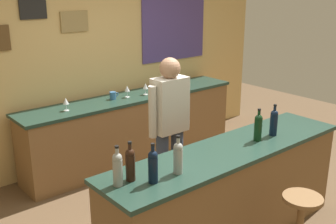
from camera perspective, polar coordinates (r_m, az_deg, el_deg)
The scene contains 17 objects.
ground_plane at distance 4.32m, azimuth 4.04°, elevation -14.81°, with size 10.00×10.00×0.00m, color brown.
back_wall at distance 5.38m, azimuth -10.66°, elevation 7.72°, with size 6.00×0.09×2.80m.
bar_counter at distance 3.85m, azimuth 8.40°, elevation -11.34°, with size 2.56×0.60×0.92m.
side_counter at distance 5.50m, azimuth -4.77°, elevation -2.22°, with size 3.11×0.56×0.90m.
bartender at distance 4.16m, azimuth 0.25°, elevation -1.70°, with size 0.52×0.21×1.62m.
bar_stool at distance 3.61m, azimuth 17.97°, elevation -14.23°, with size 0.32×0.32×0.68m.
wine_bottle_a at distance 2.95m, azimuth -7.05°, elevation -7.76°, with size 0.07×0.07×0.31m.
wine_bottle_b at distance 3.01m, azimuth -5.29°, elevation -7.13°, with size 0.07×0.07×0.31m.
wine_bottle_c at distance 2.97m, azimuth -2.11°, elevation -7.45°, with size 0.07×0.07×0.31m.
wine_bottle_d at distance 3.10m, azimuth 1.41°, elevation -6.25°, with size 0.07×0.07×0.31m.
wine_bottle_e at distance 3.82m, azimuth 12.47°, elevation -1.99°, with size 0.07×0.07×0.31m.
wine_bottle_f at distance 3.99m, azimuth 14.55°, elevation -1.30°, with size 0.07×0.07×0.31m.
wine_glass_a at distance 4.83m, azimuth -14.08°, elevation 1.43°, with size 0.07×0.07×0.16m.
wine_glass_b at distance 5.27m, azimuth -5.73°, elevation 3.22°, with size 0.07×0.07×0.16m.
wine_glass_c at distance 5.38m, azimuth -3.17°, elevation 3.57°, with size 0.07×0.07×0.16m.
wine_glass_d at distance 5.66m, azimuth 0.08°, elevation 4.31°, with size 0.07×0.07×0.16m.
coffee_mug at distance 5.22m, azimuth -7.68°, elevation 2.30°, with size 0.12×0.08×0.09m.
Camera 1 is at (-2.56, -2.60, 2.31)m, focal length 43.68 mm.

